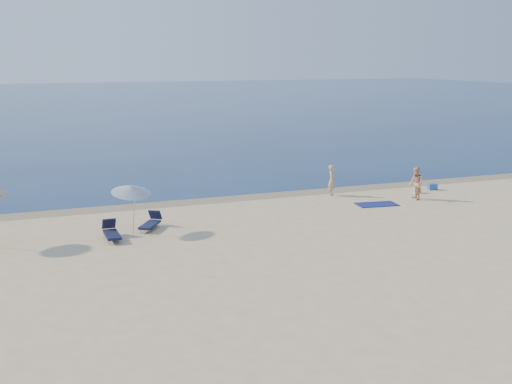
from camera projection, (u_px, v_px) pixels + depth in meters
The scene contains 10 objects.
sea at pixel (90, 100), 107.28m from camera, with size 240.00×160.00×0.01m, color #0C2249.
wet_sand_strip at pixel (278, 195), 33.69m from camera, with size 240.00×1.60×0.00m, color #847254.
person_left at pixel (332, 180), 33.35m from camera, with size 0.59×0.39×1.61m, color tan.
person_right at pixel (416, 183), 32.36m from camera, with size 0.81×0.63×1.66m, color tan.
beach_towel at pixel (377, 204), 31.39m from camera, with size 1.99×1.11×0.03m, color #101952.
white_bag at pixel (418, 191), 34.07m from camera, with size 0.32×0.27×0.27m, color silver.
blue_cooler at pixel (433, 187), 34.91m from camera, with size 0.46×0.33×0.33m, color #1C539C.
umbrella_near at pixel (131, 190), 26.04m from camera, with size 1.96×1.98×2.15m.
lounger_left at pixel (112, 233), 25.40m from camera, with size 0.54×1.64×0.72m.
lounger_right at pixel (151, 223), 26.93m from camera, with size 1.27×1.61×0.70m.
Camera 1 is at (-12.92, -10.93, 7.07)m, focal length 45.00 mm.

